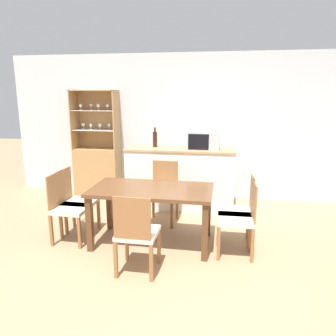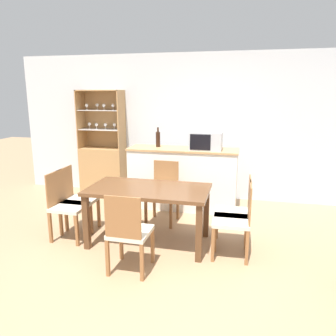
% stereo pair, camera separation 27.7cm
% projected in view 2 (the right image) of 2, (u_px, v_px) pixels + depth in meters
% --- Properties ---
extents(ground_plane, '(18.00, 18.00, 0.00)m').
position_uv_depth(ground_plane, '(162.00, 266.00, 3.62)').
color(ground_plane, '#A37F5B').
extents(wall_back, '(6.80, 0.06, 2.55)m').
position_uv_depth(wall_back, '(198.00, 127.00, 5.83)').
color(wall_back, silver).
rests_on(wall_back, ground_plane).
extents(kitchen_counter, '(1.77, 0.55, 1.00)m').
position_uv_depth(kitchen_counter, '(183.00, 178.00, 5.38)').
color(kitchen_counter, white).
rests_on(kitchen_counter, ground_plane).
extents(display_cabinet, '(0.82, 0.39, 1.92)m').
position_uv_depth(display_cabinet, '(103.00, 163.00, 6.18)').
color(display_cabinet, tan).
rests_on(display_cabinet, ground_plane).
extents(dining_table, '(1.49, 0.81, 0.73)m').
position_uv_depth(dining_table, '(149.00, 195.00, 4.07)').
color(dining_table, brown).
rests_on(dining_table, ground_plane).
extents(dining_chair_side_left_far, '(0.42, 0.42, 0.89)m').
position_uv_depth(dining_chair_side_left_far, '(76.00, 200.00, 4.46)').
color(dining_chair_side_left_far, beige).
rests_on(dining_chair_side_left_far, ground_plane).
extents(dining_chair_head_near, '(0.42, 0.42, 0.89)m').
position_uv_depth(dining_chair_head_near, '(129.00, 232.00, 3.42)').
color(dining_chair_head_near, beige).
rests_on(dining_chair_head_near, ground_plane).
extents(dining_chair_side_left_near, '(0.42, 0.42, 0.89)m').
position_uv_depth(dining_chair_side_left_near, '(67.00, 205.00, 4.24)').
color(dining_chair_side_left_near, beige).
rests_on(dining_chair_side_left_near, ground_plane).
extents(dining_chair_side_right_far, '(0.42, 0.42, 0.89)m').
position_uv_depth(dining_chair_side_right_far, '(236.00, 212.00, 3.99)').
color(dining_chair_side_right_far, beige).
rests_on(dining_chair_side_right_far, ground_plane).
extents(dining_chair_head_far, '(0.44, 0.44, 0.89)m').
position_uv_depth(dining_chair_head_far, '(163.00, 192.00, 4.80)').
color(dining_chair_head_far, beige).
rests_on(dining_chair_head_far, ground_plane).
extents(dining_chair_side_right_near, '(0.43, 0.43, 0.89)m').
position_uv_depth(dining_chair_side_right_near, '(235.00, 220.00, 3.76)').
color(dining_chair_side_right_near, beige).
rests_on(dining_chair_side_right_near, ground_plane).
extents(microwave, '(0.49, 0.34, 0.28)m').
position_uv_depth(microwave, '(206.00, 141.00, 5.11)').
color(microwave, '#B7BABF').
rests_on(microwave, kitchen_counter).
extents(wine_bottle, '(0.07, 0.07, 0.32)m').
position_uv_depth(wine_bottle, '(158.00, 139.00, 5.39)').
color(wine_bottle, black).
rests_on(wine_bottle, kitchen_counter).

